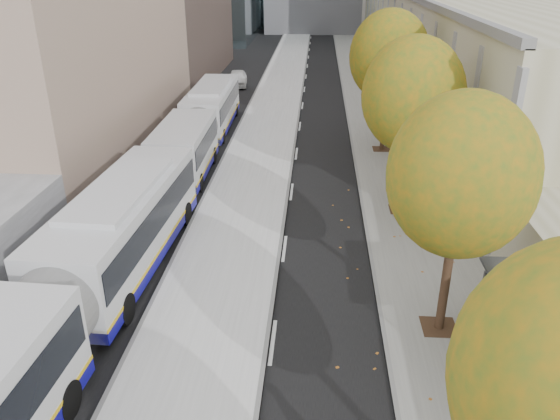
# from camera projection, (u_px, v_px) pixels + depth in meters

# --- Properties ---
(bus_platform) EXTENTS (4.25, 150.00, 0.15)m
(bus_platform) POSITION_uv_depth(u_px,v_px,m) (267.00, 129.00, 37.81)
(bus_platform) COLOR #BCBCBC
(bus_platform) RESTS_ON ground
(sidewalk) EXTENTS (4.75, 150.00, 0.08)m
(sidewalk) POSITION_uv_depth(u_px,v_px,m) (383.00, 131.00, 37.33)
(sidewalk) COLOR gray
(sidewalk) RESTS_ON ground
(building_tan) EXTENTS (18.00, 92.00, 8.00)m
(building_tan) POSITION_uv_depth(u_px,v_px,m) (461.00, 25.00, 61.25)
(building_tan) COLOR tan
(building_tan) RESTS_ON ground
(bus_shelter) EXTENTS (1.90, 4.40, 2.53)m
(bus_shelter) POSITION_uv_depth(u_px,v_px,m) (543.00, 313.00, 14.55)
(bus_shelter) COLOR #383A3F
(bus_shelter) RESTS_ON sidewalk
(tree_c) EXTENTS (4.20, 4.20, 7.28)m
(tree_c) POSITION_uv_depth(u_px,v_px,m) (461.00, 176.00, 15.25)
(tree_c) COLOR #2F2312
(tree_c) RESTS_ON sidewalk
(tree_d) EXTENTS (4.40, 4.40, 7.60)m
(tree_d) POSITION_uv_depth(u_px,v_px,m) (413.00, 95.00, 23.31)
(tree_d) COLOR #2F2312
(tree_d) RESTS_ON sidewalk
(tree_e) EXTENTS (4.60, 4.60, 7.92)m
(tree_e) POSITION_uv_depth(u_px,v_px,m) (389.00, 56.00, 31.37)
(tree_e) COLOR #2F2312
(tree_e) RESTS_ON sidewalk
(bus_near) EXTENTS (3.53, 18.76, 3.11)m
(bus_near) POSITION_uv_depth(u_px,v_px,m) (74.00, 286.00, 16.64)
(bus_near) COLOR #BBBDC2
(bus_near) RESTS_ON ground
(bus_far) EXTENTS (2.83, 17.32, 2.88)m
(bus_far) POSITION_uv_depth(u_px,v_px,m) (202.00, 122.00, 33.87)
(bus_far) COLOR #BBBDC2
(bus_far) RESTS_ON ground
(distant_car) EXTENTS (2.09, 4.35, 1.43)m
(distant_car) POSITION_uv_depth(u_px,v_px,m) (237.00, 78.00, 50.54)
(distant_car) COLOR silver
(distant_car) RESTS_ON ground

